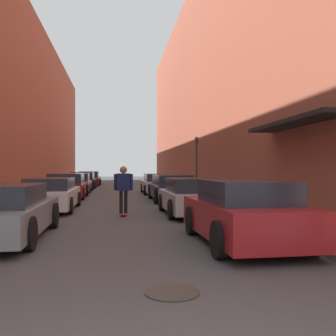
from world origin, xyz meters
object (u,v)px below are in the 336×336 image
at_px(parked_car_left_4, 83,181).
at_px(manhole_cover, 172,292).
at_px(parked_car_left_2, 67,186).
at_px(parked_car_right_0, 244,213).
at_px(parked_car_left_0, 1,212).
at_px(parked_car_right_2, 171,188).
at_px(skateboarder, 123,185).
at_px(parked_car_left_3, 77,183).
at_px(parked_car_right_1, 191,197).
at_px(parked_car_right_3, 157,184).
at_px(parked_car_left_1, 51,195).
at_px(parked_car_left_5, 89,179).
at_px(traffic_light, 196,158).

xyz_separation_m(parked_car_left_4, manhole_cover, (3.33, -25.80, -0.62)).
xyz_separation_m(parked_car_left_2, parked_car_right_0, (5.24, -13.01, 0.01)).
distance_m(parked_car_left_0, parked_car_right_2, 10.70).
bearing_deg(skateboarder, parked_car_left_3, 102.54).
bearing_deg(parked_car_left_4, parked_car_left_2, -89.90).
bearing_deg(parked_car_right_1, parked_car_right_3, 89.96).
bearing_deg(parked_car_left_1, parked_car_left_5, 90.19).
height_order(parked_car_left_0, parked_car_right_3, parked_car_right_3).
relative_size(parked_car_left_0, parked_car_right_1, 1.13).
relative_size(parked_car_left_1, parked_car_right_2, 0.95).
xyz_separation_m(parked_car_left_2, traffic_light, (7.32, 1.17, 1.55)).
bearing_deg(parked_car_left_4, parked_car_right_1, -73.91).
relative_size(parked_car_left_0, parked_car_right_2, 0.94).
xyz_separation_m(parked_car_right_1, parked_car_right_3, (0.01, 10.91, 0.00)).
height_order(parked_car_right_0, manhole_cover, parked_car_right_0).
relative_size(parked_car_left_2, traffic_light, 1.35).
bearing_deg(parked_car_left_5, parked_car_left_1, -89.81).
bearing_deg(parked_car_left_3, traffic_light, -27.53).
xyz_separation_m(parked_car_left_5, traffic_light, (7.22, -14.18, 1.56)).
xyz_separation_m(parked_car_right_2, traffic_light, (2.03, 3.55, 1.57)).
relative_size(parked_car_left_1, skateboarder, 2.79).
bearing_deg(parked_car_left_5, manhole_cover, -84.10).
distance_m(parked_car_right_0, skateboarder, 5.69).
xyz_separation_m(manhole_cover, traffic_light, (4.00, 16.98, 2.18)).
bearing_deg(traffic_light, parked_car_left_5, 117.00).
xyz_separation_m(parked_car_left_2, skateboarder, (2.85, -7.86, 0.38)).
height_order(parked_car_left_5, manhole_cover, parked_car_left_5).
distance_m(skateboarder, traffic_light, 10.15).
height_order(parked_car_left_2, parked_car_left_3, parked_car_left_2).
distance_m(parked_car_right_2, skateboarder, 6.01).
distance_m(parked_car_left_2, parked_car_right_2, 5.80).
distance_m(manhole_cover, traffic_light, 17.58).
height_order(parked_car_left_2, traffic_light, traffic_light).
distance_m(parked_car_left_4, traffic_light, 11.58).
bearing_deg(parked_car_left_0, parked_car_left_3, 90.25).
height_order(parked_car_right_1, parked_car_right_3, parked_car_right_3).
height_order(parked_car_left_1, manhole_cover, parked_car_left_1).
xyz_separation_m(parked_car_left_1, skateboarder, (2.69, -1.98, 0.42)).
height_order(parked_car_left_1, parked_car_left_5, parked_car_left_5).
bearing_deg(parked_car_right_1, parked_car_left_3, 111.77).
bearing_deg(parked_car_left_5, parked_car_left_4, -91.19).
height_order(parked_car_right_0, skateboarder, skateboarder).
distance_m(parked_car_left_2, parked_car_left_5, 15.36).
xyz_separation_m(parked_car_right_2, parked_car_right_3, (-0.13, 5.35, -0.02)).
bearing_deg(parked_car_left_1, skateboarder, -36.44).
bearing_deg(traffic_light, parked_car_right_3, 140.11).
bearing_deg(parked_car_right_1, parked_car_left_2, 123.01).
xyz_separation_m(parked_car_right_1, traffic_light, (2.16, 9.11, 1.58)).
height_order(parked_car_left_4, skateboarder, skateboarder).
bearing_deg(parked_car_right_1, parked_car_right_2, 88.62).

